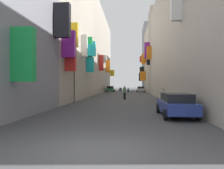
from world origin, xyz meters
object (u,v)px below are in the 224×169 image
scooter_blue (112,89)px  scooter_black (120,89)px  parked_car_blue (176,104)px  traffic_light_near_corner (74,76)px  parked_car_green (110,89)px  parked_car_silver (140,89)px  pedestrian_crossing (162,98)px  scooter_green (128,90)px  pedestrian_near_left (125,93)px

scooter_blue → scooter_black: (2.22, 0.86, 0.00)m
parked_car_blue → traffic_light_near_corner: traffic_light_near_corner is taller
parked_car_green → scooter_black: parked_car_green is taller
parked_car_silver → pedestrian_crossing: 34.04m
scooter_green → parked_car_silver: bearing=30.5°
parked_car_blue → pedestrian_crossing: bearing=93.6°
parked_car_green → scooter_black: (2.26, 6.05, -0.28)m
parked_car_green → parked_car_blue: parked_car_green is taller
parked_car_blue → scooter_green: 36.21m
parked_car_green → scooter_blue: 5.20m
scooter_green → scooter_blue: (-4.40, 7.33, -0.00)m
traffic_light_near_corner → scooter_black: bearing=85.0°
parked_car_silver → parked_car_green: (-7.38, 0.40, 0.03)m
parked_car_silver → pedestrian_near_left: size_ratio=2.47×
parked_car_green → traffic_light_near_corner: bearing=-91.8°
parked_car_blue → scooter_black: 44.58m
scooter_blue → traffic_light_near_corner: (-0.97, -35.47, 2.32)m
traffic_light_near_corner → parked_car_silver: bearing=74.5°
parked_car_green → parked_car_silver: bearing=-3.1°
parked_car_silver → scooter_black: bearing=128.5°
parked_car_green → pedestrian_near_left: 25.20m
parked_car_silver → pedestrian_crossing: bearing=-90.2°
scooter_blue → traffic_light_near_corner: size_ratio=0.45×
parked_car_silver → scooter_green: parked_car_silver is taller
scooter_green → scooter_black: 8.47m
scooter_green → pedestrian_crossing: pedestrian_crossing is taller
scooter_green → scooter_black: bearing=104.9°
parked_car_silver → traffic_light_near_corner: 31.08m
parked_car_silver → parked_car_blue: bearing=-89.9°
scooter_black → parked_car_silver: bearing=-51.5°
parked_car_blue → pedestrian_crossing: size_ratio=2.47×
scooter_green → traffic_light_near_corner: bearing=-100.8°
scooter_blue → pedestrian_near_left: (4.04, -30.05, 0.39)m
scooter_blue → pedestrian_crossing: size_ratio=1.03×
parked_car_blue → traffic_light_near_corner: size_ratio=1.07×
parked_car_blue → scooter_black: parked_car_blue is taller
parked_car_blue → pedestrian_crossing: 3.79m
parked_car_green → scooter_blue: bearing=89.6°
parked_car_green → parked_car_blue: (7.47, -38.22, -0.00)m
parked_car_green → scooter_black: 6.46m
parked_car_green → scooter_green: bearing=-25.7°
scooter_blue → parked_car_green: bearing=-90.4°
parked_car_blue → scooter_blue: parked_car_blue is taller
pedestrian_near_left → scooter_blue: bearing=97.7°
parked_car_green → scooter_green: size_ratio=2.13×
parked_car_silver → traffic_light_near_corner: traffic_light_near_corner is taller
parked_car_blue → pedestrian_near_left: (-3.39, 13.36, 0.11)m
parked_car_green → parked_car_blue: 38.95m
parked_car_silver → parked_car_blue: size_ratio=0.97×
scooter_blue → scooter_black: bearing=21.1°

